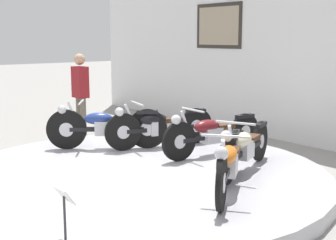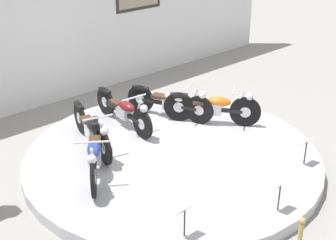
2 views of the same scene
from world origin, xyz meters
name	(u,v)px [view 1 (image 1 of 2)]	position (x,y,z in m)	size (l,w,h in m)	color
ground_plane	(138,185)	(0.00, 0.00, 0.00)	(60.00, 60.00, 0.00)	gray
display_platform	(138,178)	(0.00, 0.00, 0.10)	(5.36, 5.36, 0.21)	#ADADB2
back_wall	(313,35)	(0.00, 4.02, 2.10)	(14.00, 0.22, 4.20)	white
motorcycle_blue	(105,125)	(-1.44, 0.33, 0.60)	(1.23, 1.67, 0.81)	black
motorcycle_black	(158,125)	(-0.97, 1.11, 0.59)	(0.64, 1.93, 0.79)	black
motorcycle_maroon	(211,132)	(0.00, 1.43, 0.58)	(0.54, 1.95, 0.78)	black
motorcycle_cream	(244,146)	(0.98, 1.11, 0.58)	(0.82, 1.82, 0.78)	black
motorcycle_orange	(229,162)	(1.44, 0.33, 0.59)	(1.25, 1.60, 0.79)	black
info_placard_front_right	(64,202)	(1.44, -1.83, 0.57)	(0.26, 0.11, 0.51)	#333338
visitor_standing	(80,90)	(-3.30, 0.89, 0.99)	(0.36, 0.23, 1.74)	#6B6051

